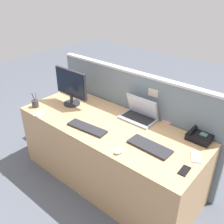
# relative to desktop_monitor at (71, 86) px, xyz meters

# --- Properties ---
(ground_plane) EXTENTS (10.00, 10.00, 0.00)m
(ground_plane) POSITION_rel_desktop_monitor_xyz_m (0.63, -0.07, -0.98)
(ground_plane) COLOR #4C515B
(desk) EXTENTS (2.01, 0.79, 0.74)m
(desk) POSITION_rel_desktop_monitor_xyz_m (0.63, -0.07, -0.60)
(desk) COLOR tan
(desk) RESTS_ON ground_plane
(cubicle_divider) EXTENTS (2.13, 0.08, 1.19)m
(cubicle_divider) POSITION_rel_desktop_monitor_xyz_m (0.63, 0.37, -0.38)
(cubicle_divider) COLOR slate
(cubicle_divider) RESTS_ON ground_plane
(desktop_monitor) EXTENTS (0.47, 0.19, 0.42)m
(desktop_monitor) POSITION_rel_desktop_monitor_xyz_m (0.00, 0.00, 0.00)
(desktop_monitor) COLOR #232328
(desktop_monitor) RESTS_ON desk
(laptop) EXTENTS (0.37, 0.24, 0.24)m
(laptop) POSITION_rel_desktop_monitor_xyz_m (0.80, 0.23, -0.17)
(laptop) COLOR #9EA0A8
(laptop) RESTS_ON desk
(desk_phone) EXTENTS (0.21, 0.16, 0.10)m
(desk_phone) POSITION_rel_desktop_monitor_xyz_m (1.44, 0.26, -0.20)
(desk_phone) COLOR black
(desk_phone) RESTS_ON desk
(keyboard_main) EXTENTS (0.40, 0.16, 0.02)m
(keyboard_main) POSITION_rel_desktop_monitor_xyz_m (1.16, -0.13, -0.22)
(keyboard_main) COLOR #232328
(keyboard_main) RESTS_ON desk
(keyboard_spare) EXTENTS (0.43, 0.16, 0.02)m
(keyboard_spare) POSITION_rel_desktop_monitor_xyz_m (0.52, -0.28, -0.22)
(keyboard_spare) COLOR #232328
(keyboard_spare) RESTS_ON desk
(computer_mouse_right_hand) EXTENTS (0.07, 0.10, 0.03)m
(computer_mouse_right_hand) POSITION_rel_desktop_monitor_xyz_m (1.00, -0.37, -0.22)
(computer_mouse_right_hand) COLOR silver
(computer_mouse_right_hand) RESTS_ON desk
(pen_cup) EXTENTS (0.08, 0.08, 0.18)m
(pen_cup) POSITION_rel_desktop_monitor_xyz_m (-0.26, -0.33, -0.19)
(pen_cup) COLOR #333338
(pen_cup) RESTS_ON desk
(cell_phone_black_slab) EXTENTS (0.07, 0.13, 0.01)m
(cell_phone_black_slab) POSITION_rel_desktop_monitor_xyz_m (1.54, -0.21, -0.23)
(cell_phone_black_slab) COLOR black
(cell_phone_black_slab) RESTS_ON desk
(cell_phone_silver_slab) EXTENTS (0.14, 0.17, 0.01)m
(cell_phone_silver_slab) POSITION_rel_desktop_monitor_xyz_m (1.53, 0.00, -0.23)
(cell_phone_silver_slab) COLOR #B7BAC1
(cell_phone_silver_slab) RESTS_ON desk
(cell_phone_white_slab) EXTENTS (0.11, 0.15, 0.01)m
(cell_phone_white_slab) POSITION_rel_desktop_monitor_xyz_m (-0.09, -0.40, -0.23)
(cell_phone_white_slab) COLOR silver
(cell_phone_white_slab) RESTS_ON desk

